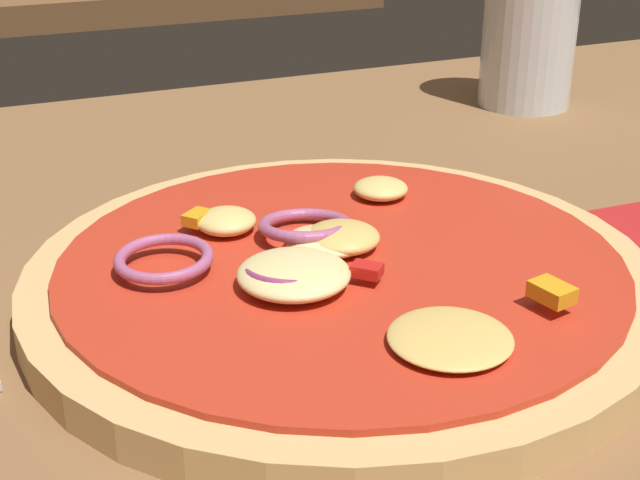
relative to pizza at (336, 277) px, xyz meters
The scene contains 3 objects.
dining_table 0.04m from the pizza, 85.21° to the right, with size 1.40×0.81×0.04m.
pizza is the anchor object (origin of this frame).
beer_glass 0.35m from the pizza, 41.45° to the left, with size 0.07×0.07×0.13m.
Camera 1 is at (-0.15, -0.30, 0.23)m, focal length 50.72 mm.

